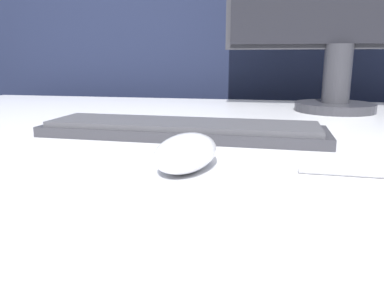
% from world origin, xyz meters
% --- Properties ---
extents(partition_panel, '(5.00, 0.03, 1.45)m').
position_xyz_m(partition_panel, '(0.00, 0.64, 0.72)').
color(partition_panel, black).
rests_on(partition_panel, ground_plane).
extents(computer_mouse_near, '(0.08, 0.12, 0.04)m').
position_xyz_m(computer_mouse_near, '(0.07, -0.25, 0.76)').
color(computer_mouse_near, silver).
rests_on(computer_mouse_near, desk).
extents(keyboard, '(0.45, 0.13, 0.02)m').
position_xyz_m(keyboard, '(0.02, -0.07, 0.75)').
color(keyboard, '#28282D').
rests_on(keyboard, desk).
extents(pen, '(0.14, 0.01, 0.01)m').
position_xyz_m(pen, '(0.26, -0.24, 0.75)').
color(pen, '#99999E').
rests_on(pen, desk).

